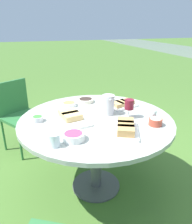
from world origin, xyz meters
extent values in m
plane|color=#446B2B|center=(0.00, 0.00, 0.00)|extent=(40.00, 40.00, 0.00)
cylinder|color=#4C4C51|center=(0.00, 0.00, 0.01)|extent=(0.48, 0.48, 0.02)
cylinder|color=#4C4C51|center=(0.00, 0.00, 0.37)|extent=(0.11, 0.11, 0.71)
cylinder|color=#9EA399|center=(0.00, 0.00, 0.74)|extent=(1.38, 1.38, 0.03)
cube|color=#2D6B38|center=(-0.98, -0.66, 0.45)|extent=(0.59, 0.60, 0.04)
cube|color=#2D6B38|center=(-1.14, -0.77, 0.68)|extent=(0.27, 0.38, 0.42)
cylinder|color=#2D6B38|center=(-0.71, -0.72, 0.22)|extent=(0.03, 0.03, 0.43)
cylinder|color=#2D6B38|center=(-0.93, -0.39, 0.22)|extent=(0.03, 0.03, 0.43)
cylinder|color=#2D6B38|center=(-1.02, -0.92, 0.22)|extent=(0.03, 0.03, 0.43)
cylinder|color=#2D6B38|center=(-1.24, -0.60, 0.22)|extent=(0.03, 0.03, 0.43)
cylinder|color=silver|center=(-0.06, 0.14, 0.85)|extent=(0.11, 0.11, 0.18)
cone|color=silver|center=(-0.01, 0.14, 0.93)|extent=(0.03, 0.03, 0.02)
cylinder|color=silver|center=(0.07, 0.29, 0.76)|extent=(0.06, 0.06, 0.01)
cylinder|color=silver|center=(0.07, 0.29, 0.80)|extent=(0.01, 0.01, 0.08)
cylinder|color=maroon|center=(0.07, 0.29, 0.89)|extent=(0.08, 0.08, 0.09)
cube|color=white|center=(0.00, -0.22, 0.77)|extent=(0.40, 0.30, 0.02)
cube|color=tan|center=(-0.08, -0.23, 0.81)|extent=(0.15, 0.17, 0.05)
cube|color=tan|center=(0.00, -0.22, 0.81)|extent=(0.15, 0.17, 0.05)
cube|color=white|center=(0.33, 0.14, 0.77)|extent=(0.38, 0.31, 0.02)
cube|color=#B2844C|center=(0.39, 0.11, 0.81)|extent=(0.16, 0.16, 0.06)
cube|color=#B2844C|center=(0.33, 0.14, 0.81)|extent=(0.16, 0.16, 0.06)
cube|color=#B2844C|center=(0.26, 0.17, 0.81)|extent=(0.16, 0.16, 0.06)
cube|color=white|center=(-0.20, 0.35, 0.77)|extent=(0.27, 0.34, 0.02)
cube|color=tan|center=(-0.18, 0.28, 0.80)|extent=(0.15, 0.13, 0.04)
cube|color=tan|center=(-0.20, 0.35, 0.80)|extent=(0.15, 0.13, 0.04)
cube|color=tan|center=(-0.22, 0.41, 0.80)|extent=(0.15, 0.13, 0.04)
cylinder|color=white|center=(-0.39, -0.17, 0.78)|extent=(0.15, 0.15, 0.04)
cylinder|color=#E0C147|center=(-0.39, -0.17, 0.79)|extent=(0.13, 0.13, 0.02)
cylinder|color=silver|center=(-0.09, -0.50, 0.78)|extent=(0.10, 0.10, 0.04)
cylinder|color=#387533|center=(-0.09, -0.50, 0.80)|extent=(0.08, 0.08, 0.02)
cylinder|color=beige|center=(-0.45, 0.03, 0.78)|extent=(0.17, 0.17, 0.04)
cylinder|color=#2D231E|center=(-0.45, 0.03, 0.79)|extent=(0.14, 0.14, 0.02)
cylinder|color=white|center=(0.32, -0.28, 0.79)|extent=(0.16, 0.16, 0.05)
cylinder|color=#D6385B|center=(0.32, -0.28, 0.80)|extent=(0.13, 0.13, 0.02)
cylinder|color=#B74733|center=(0.29, 0.43, 0.79)|extent=(0.11, 0.11, 0.06)
cylinder|color=silver|center=(0.29, 0.43, 0.81)|extent=(0.09, 0.09, 0.03)
cylinder|color=silver|center=(0.20, 0.46, 0.81)|extent=(0.06, 0.06, 0.10)
cylinder|color=silver|center=(0.37, -0.42, 0.81)|extent=(0.08, 0.08, 0.09)
camera|label=1|loc=(1.71, -0.55, 1.55)|focal=35.00mm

